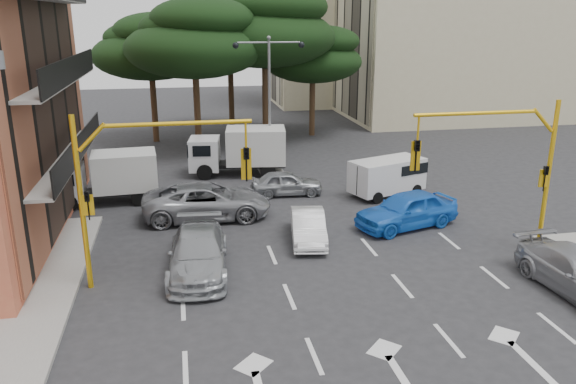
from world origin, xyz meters
name	(u,v)px	position (x,y,z in m)	size (l,w,h in m)	color
ground	(347,291)	(0.00, 0.00, 0.00)	(120.00, 120.00, 0.00)	#28282B
median_strip	(270,169)	(0.00, 16.00, 0.07)	(1.40, 6.00, 0.15)	gray
apartment_beige_near	(460,12)	(19.95, 32.00, 9.35)	(20.20, 12.15, 18.70)	beige
apartment_beige_far	(346,23)	(12.95, 44.00, 8.35)	(16.20, 12.15, 16.70)	beige
pine_left_near	(195,38)	(-3.94, 21.96, 7.60)	(9.15, 9.15, 10.23)	#382616
pine_center	(265,26)	(1.06, 23.96, 8.30)	(9.98, 9.98, 11.16)	#382616
pine_left_far	(151,47)	(-6.94, 25.96, 6.91)	(8.32, 8.32, 9.30)	#382616
pine_right	(314,54)	(5.06, 25.96, 6.22)	(7.49, 7.49, 8.37)	#382616
pine_back	(230,35)	(-0.94, 28.96, 7.60)	(9.15, 9.15, 10.23)	#382616
signal_mast_right	(509,157)	(6.80, 1.99, 3.88)	(5.79, 0.37, 6.00)	gold
signal_mast_left	(135,176)	(-6.80, 1.99, 3.88)	(5.79, 0.37, 6.00)	gold
street_lamp_center	(269,80)	(0.00, 16.00, 5.43)	(4.16, 0.36, 7.77)	slate
car_white_hatch	(308,226)	(-0.28, 4.66, 0.63)	(1.34, 3.84, 1.26)	white
car_blue_compact	(407,210)	(4.36, 5.40, 0.81)	(1.91, 4.74, 1.62)	blue
car_silver_wagon	(198,253)	(-4.88, 2.52, 0.75)	(2.09, 5.15, 1.49)	#9CA0A4
car_silver_cross_a	(207,201)	(-4.22, 8.30, 0.81)	(2.70, 5.85, 1.62)	#93949A
car_silver_cross_b	(286,183)	(0.05, 11.08, 0.64)	(1.51, 3.75, 1.28)	#989B9F
van_white	(387,177)	(5.17, 9.98, 0.98)	(1.77, 3.92, 1.96)	silver
box_truck_a	(106,178)	(-9.00, 11.53, 1.27)	(2.16, 5.15, 2.53)	silver
box_truck_b	(239,152)	(-1.95, 15.50, 1.39)	(2.37, 5.65, 2.78)	silver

